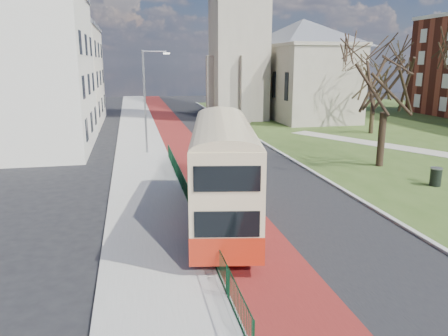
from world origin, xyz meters
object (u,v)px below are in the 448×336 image
object	(u,v)px
winter_tree_near	(388,68)
winter_tree_far	(376,72)
bus	(223,167)
litter_bin	(436,177)
streetlamp	(147,96)

from	to	relation	value
winter_tree_near	winter_tree_far	xyz separation A→B (m)	(7.16, 13.46, -0.56)
winter_tree_near	bus	bearing A→B (deg)	-146.86
bus	winter_tree_far	distance (m)	30.25
winter_tree_far	winter_tree_near	bearing A→B (deg)	-118.01
winter_tree_near	litter_bin	bearing A→B (deg)	-85.55
bus	litter_bin	distance (m)	14.14
bus	winter_tree_near	size ratio (longest dim) A/B	1.16
winter_tree_near	winter_tree_far	world-z (taller)	winter_tree_near
winter_tree_far	litter_bin	world-z (taller)	winter_tree_far
bus	litter_bin	size ratio (longest dim) A/B	10.22
streetlamp	winter_tree_far	xyz separation A→B (m)	(23.00, 5.62, 1.65)
streetlamp	bus	world-z (taller)	streetlamp
winter_tree_far	litter_bin	size ratio (longest dim) A/B	8.11
streetlamp	winter_tree_far	bearing A→B (deg)	13.73
winter_tree_far	litter_bin	distance (m)	20.79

